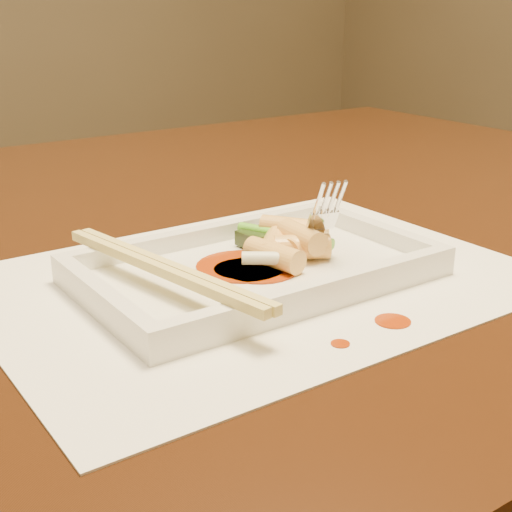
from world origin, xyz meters
TOP-DOWN VIEW (x-y plane):
  - table at (0.00, 0.00)m, footprint 1.40×0.90m
  - placemat at (-0.01, -0.18)m, footprint 0.40×0.30m
  - sauce_splatter_a at (0.02, -0.29)m, footprint 0.02×0.02m
  - sauce_splatter_b at (-0.03, -0.30)m, footprint 0.01×0.01m
  - plate_base at (-0.01, -0.18)m, footprint 0.26×0.16m
  - plate_rim_far at (-0.01, -0.11)m, footprint 0.26×0.01m
  - plate_rim_near at (-0.01, -0.25)m, footprint 0.26×0.01m
  - plate_rim_left at (-0.13, -0.18)m, footprint 0.01×0.14m
  - plate_rim_right at (0.12, -0.18)m, footprint 0.01×0.14m
  - veg_piece at (0.03, -0.14)m, footprint 0.04×0.03m
  - scallion_white at (-0.01, -0.19)m, footprint 0.04×0.03m
  - scallion_green at (0.03, -0.16)m, footprint 0.04×0.08m
  - chopstick_a at (-0.09, -0.18)m, footprint 0.04×0.21m
  - chopstick_b at (-0.08, -0.18)m, footprint 0.04×0.21m
  - fork at (0.06, -0.16)m, footprint 0.09×0.10m
  - sauce_blob_0 at (-0.02, -0.18)m, footprint 0.04×0.04m
  - sauce_blob_1 at (-0.01, -0.18)m, footprint 0.06×0.06m
  - sauce_blob_2 at (-0.01, -0.17)m, footprint 0.07×0.07m
  - rice_cake_0 at (0.04, -0.18)m, footprint 0.04×0.03m
  - rice_cake_1 at (0.03, -0.18)m, footprint 0.05×0.04m
  - rice_cake_2 at (0.04, -0.16)m, footprint 0.04×0.05m
  - rice_cake_3 at (0.04, -0.16)m, footprint 0.03×0.05m
  - rice_cake_4 at (0.05, -0.16)m, footprint 0.04×0.05m
  - rice_cake_5 at (0.04, -0.18)m, footprint 0.02×0.04m
  - rice_cake_6 at (0.00, -0.19)m, footprint 0.03×0.05m
  - rice_cake_7 at (0.02, -0.17)m, footprint 0.05×0.05m

SIDE VIEW (x-z plane):
  - table at x=0.00m, z-range 0.27..1.02m
  - placemat at x=-0.01m, z-range 0.75..0.75m
  - sauce_splatter_a at x=0.02m, z-range 0.75..0.75m
  - sauce_splatter_b at x=-0.03m, z-range 0.75..0.75m
  - plate_base at x=-0.01m, z-range 0.75..0.76m
  - sauce_blob_0 at x=-0.02m, z-range 0.76..0.76m
  - sauce_blob_1 at x=-0.01m, z-range 0.76..0.76m
  - sauce_blob_2 at x=-0.01m, z-range 0.76..0.76m
  - plate_rim_far at x=-0.01m, z-range 0.76..0.77m
  - plate_rim_near at x=-0.01m, z-range 0.76..0.77m
  - plate_rim_left at x=-0.13m, z-range 0.76..0.77m
  - plate_rim_right at x=0.12m, z-range 0.76..0.77m
  - veg_piece at x=0.03m, z-range 0.76..0.77m
  - rice_cake_0 at x=0.04m, z-range 0.76..0.78m
  - rice_cake_1 at x=0.03m, z-range 0.76..0.78m
  - rice_cake_3 at x=0.04m, z-range 0.76..0.78m
  - rice_cake_4 at x=0.05m, z-range 0.76..0.78m
  - rice_cake_6 at x=0.00m, z-range 0.76..0.78m
  - rice_cake_7 at x=0.02m, z-range 0.76..0.78m
  - scallion_white at x=-0.01m, z-range 0.77..0.78m
  - scallion_green at x=0.03m, z-range 0.77..0.78m
  - rice_cake_2 at x=0.04m, z-range 0.77..0.78m
  - rice_cake_5 at x=0.04m, z-range 0.77..0.79m
  - chopstick_a at x=-0.09m, z-range 0.77..0.78m
  - chopstick_b at x=-0.08m, z-range 0.77..0.78m
  - fork at x=0.06m, z-range 0.76..0.90m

